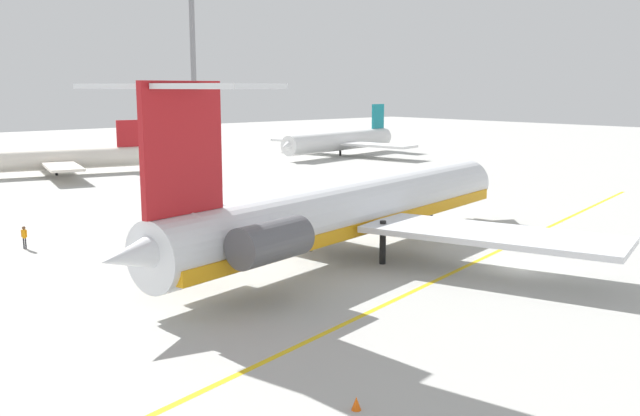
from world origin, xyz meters
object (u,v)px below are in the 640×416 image
main_jetliner (345,211)px  ground_crew_near_tail (24,235)px  light_mast (194,80)px  safety_cone_wingtip (356,403)px  airliner_mid_left (50,160)px  safety_cone_nose (341,196)px  airliner_mid_right (338,141)px

main_jetliner → ground_crew_near_tail: main_jetliner is taller
ground_crew_near_tail → light_mast: 38.58m
safety_cone_wingtip → light_mast: size_ratio=0.02×
main_jetliner → airliner_mid_left: (1.75, 63.16, -1.26)m
light_mast → ground_crew_near_tail: bearing=-142.8°
main_jetliner → light_mast: size_ratio=1.81×
safety_cone_nose → main_jetliner: bearing=-132.3°
airliner_mid_right → safety_cone_wingtip: (-69.17, -76.10, -2.43)m
safety_cone_nose → light_mast: light_mast is taller
airliner_mid_left → light_mast: size_ratio=1.05×
safety_cone_wingtip → airliner_mid_left: bearing=77.1°
safety_cone_nose → ground_crew_near_tail: bearing=-176.9°
airliner_mid_right → light_mast: (-40.13, -16.77, 10.64)m
airliner_mid_left → safety_cone_nose: size_ratio=46.28×
safety_cone_wingtip → main_jetliner: bearing=47.7°
main_jetliner → safety_cone_nose: (18.68, 20.50, -3.24)m
airliner_mid_right → ground_crew_near_tail: bearing=19.0°
main_jetliner → airliner_mid_right: bearing=36.4°
main_jetliner → ground_crew_near_tail: (-17.10, 18.53, -2.37)m
airliner_mid_left → main_jetliner: bearing=102.1°
main_jetliner → airliner_mid_left: bearing=77.0°
airliner_mid_left → safety_cone_wingtip: airliner_mid_left is taller
safety_cone_nose → airliner_mid_left: bearing=111.6°
airliner_mid_left → safety_cone_wingtip: 83.97m
safety_cone_nose → safety_cone_wingtip: size_ratio=1.00×
ground_crew_near_tail → airliner_mid_right: bearing=-21.3°
airliner_mid_left → light_mast: bearing=128.3°
safety_cone_wingtip → light_mast: 67.34m
airliner_mid_right → safety_cone_nose: 49.93m
airliner_mid_right → main_jetliner: bearing=37.4°
airliner_mid_left → light_mast: light_mast is taller
airliner_mid_right → ground_crew_near_tail: airliner_mid_right is taller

